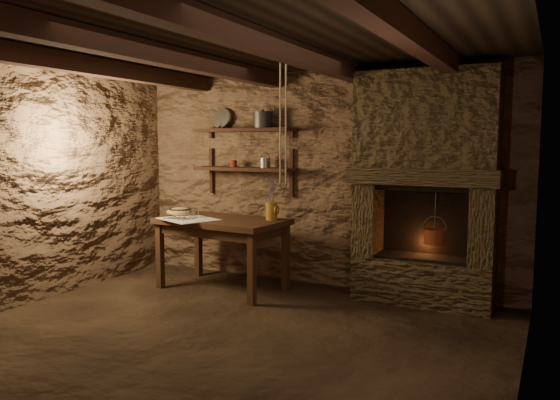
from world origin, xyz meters
The scene contains 24 objects.
floor centered at (0.00, 0.00, 0.00)m, with size 4.50×4.50×0.00m, color black.
back_wall centered at (0.00, 2.00, 1.20)m, with size 4.50×0.04×2.40m, color #4C3323.
left_wall centered at (-2.25, 0.00, 1.20)m, with size 0.04×4.00×2.40m, color #4C3323.
right_wall centered at (2.25, 0.00, 1.20)m, with size 0.04×4.00×2.40m, color #4C3323.
ceiling centered at (0.00, 0.00, 2.40)m, with size 4.50×4.00×0.04m, color black.
beam_far_left centered at (-1.50, 0.00, 2.31)m, with size 0.14×3.95×0.16m, color black.
beam_mid_left centered at (-0.50, 0.00, 2.31)m, with size 0.14×3.95×0.16m, color black.
beam_mid_right centered at (0.50, 0.00, 2.31)m, with size 0.14×3.95×0.16m, color black.
beam_far_right centered at (1.50, 0.00, 2.31)m, with size 0.14×3.95×0.16m, color black.
shelf_lower centered at (-0.85, 1.84, 1.30)m, with size 1.25×0.30×0.04m, color black.
shelf_upper centered at (-0.85, 1.84, 1.75)m, with size 1.25×0.30×0.04m, color black.
hearth centered at (1.25, 1.77, 1.23)m, with size 1.43×0.51×2.30m.
work_table centered at (-0.82, 1.30, 0.42)m, with size 1.43×0.90×0.78m.
linen_cloth centered at (-1.10, 1.08, 0.79)m, with size 0.59×0.48×0.01m, color beige.
pewter_cutlery_row centered at (-1.10, 1.07, 0.80)m, with size 0.50×0.19×0.01m, color gray, non-canonical shape.
drinking_glasses centered at (-1.08, 1.20, 0.83)m, with size 0.19×0.06×0.08m, color silver, non-canonical shape.
stoneware_jug centered at (-0.29, 1.46, 0.97)m, with size 0.16×0.16×0.43m.
wooden_bowl centered at (-1.40, 1.33, 0.82)m, with size 0.31×0.31×0.11m, color #A07C45.
iron_stockpot centered at (-0.60, 1.84, 1.85)m, with size 0.22×0.22×0.16m, color #2F2D2A.
tin_pan centered at (-1.22, 1.94, 1.89)m, with size 0.25×0.25×0.03m, color gray.
small_kettle centered at (-0.58, 1.84, 1.38)m, with size 0.16×0.12×0.17m, color gray, non-canonical shape.
rusty_tin centered at (-1.00, 1.84, 1.36)m, with size 0.08×0.08×0.08m, color #5F1C13.
red_pot centered at (1.37, 1.72, 0.70)m, with size 0.26×0.26×0.54m.
hanging_ropes centered at (0.05, 1.05, 1.80)m, with size 0.08×0.08×1.20m, color #C6B08C, non-canonical shape.
Camera 1 is at (2.41, -3.64, 1.60)m, focal length 35.00 mm.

